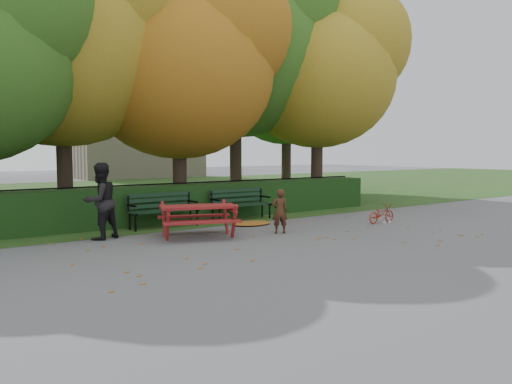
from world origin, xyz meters
TOP-DOWN VIEW (x-y plane):
  - ground at (0.00, 0.00)m, footprint 90.00×90.00m
  - grass_strip at (0.00, 14.00)m, footprint 90.00×90.00m
  - building_right at (8.00, 28.00)m, footprint 9.00×6.00m
  - hedge at (0.00, 4.50)m, footprint 13.00×0.90m
  - iron_fence at (0.00, 5.30)m, footprint 14.00×0.04m
  - tree_b at (-2.44, 6.75)m, footprint 6.72×6.40m
  - tree_c at (0.83, 5.96)m, footprint 6.30×6.00m
  - tree_d at (3.88, 7.23)m, footprint 7.14×6.80m
  - tree_e at (6.52, 5.77)m, footprint 6.09×5.80m
  - tree_g at (8.33, 9.76)m, footprint 6.30×6.00m
  - bench_left at (-1.30, 3.70)m, footprint 1.80×0.57m
  - bench_right at (1.10, 3.70)m, footprint 1.80×0.57m
  - picnic_table at (-1.29, 1.87)m, footprint 2.05×1.85m
  - leaf_pile at (0.80, 2.73)m, footprint 1.29×1.04m
  - leaf_scatter at (0.00, 0.30)m, footprint 9.00×5.70m
  - child at (0.54, 1.20)m, footprint 0.46×0.39m
  - adult at (-3.17, 2.90)m, footprint 0.99×0.88m
  - bicycle at (3.84, 0.90)m, footprint 0.97×0.35m

SIDE VIEW (x-z plane):
  - ground at x=0.00m, z-range 0.00..0.00m
  - grass_strip at x=0.00m, z-range 0.01..0.01m
  - leaf_scatter at x=0.00m, z-range 0.00..0.01m
  - leaf_pile at x=0.80m, z-range 0.00..0.08m
  - bicycle at x=3.84m, z-range 0.00..0.51m
  - hedge at x=0.00m, z-range 0.00..1.00m
  - bench_left at x=-1.30m, z-range 0.08..0.96m
  - bench_right at x=1.10m, z-range 0.08..0.96m
  - child at x=0.54m, z-range 0.00..1.06m
  - iron_fence at x=0.00m, z-range 0.03..1.05m
  - picnic_table at x=-1.29m, z-range 0.15..0.98m
  - adult at x=-3.17m, z-range 0.00..1.70m
  - tree_c at x=0.83m, z-range 0.82..8.82m
  - tree_e at x=6.52m, z-range 1.01..9.16m
  - tree_g at x=8.33m, z-range 1.10..9.65m
  - tree_b at x=-2.44m, z-range 1.01..9.80m
  - tree_d at x=3.88m, z-range 1.19..10.77m
  - building_right at x=8.00m, z-range 0.00..12.00m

